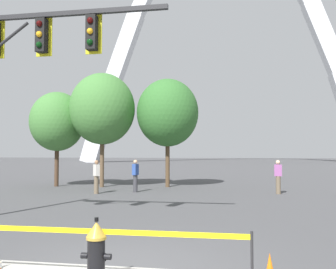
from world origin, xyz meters
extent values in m
cylinder|color=black|center=(-0.14, -0.71, 0.36)|extent=(0.26, 0.26, 0.62)
cylinder|color=#A8842D|center=(-0.14, -0.71, 0.69)|extent=(0.30, 0.30, 0.04)
cone|color=#A8842D|center=(-0.14, -0.71, 0.82)|extent=(0.30, 0.30, 0.22)
cylinder|color=black|center=(-0.14, -0.71, 0.96)|extent=(0.06, 0.06, 0.06)
cylinder|color=black|center=(-0.32, -0.71, 0.42)|extent=(0.10, 0.09, 0.09)
cylinder|color=black|center=(0.04, -0.71, 0.42)|extent=(0.10, 0.09, 0.09)
cylinder|color=black|center=(-0.14, -0.51, 0.33)|extent=(0.13, 0.14, 0.13)
cylinder|color=black|center=(-0.14, -0.43, 0.33)|extent=(0.15, 0.03, 0.15)
cylinder|color=#232326|center=(2.11, -0.65, 0.43)|extent=(0.04, 0.04, 0.86)
cube|color=yellow|center=(-0.47, -0.67, 0.78)|extent=(5.17, 0.04, 0.08)
cube|color=#232326|center=(-2.78, 2.91, 5.60)|extent=(6.20, 0.12, 0.12)
cylinder|color=#232326|center=(-4.02, 2.91, 5.05)|extent=(1.11, 0.08, 0.81)
cube|color=black|center=(-3.08, 2.91, 5.05)|extent=(0.26, 0.24, 0.90)
cube|color=gold|center=(-3.08, 3.05, 5.05)|extent=(0.44, 0.03, 1.04)
sphere|color=#360606|center=(-3.08, 2.78, 5.33)|extent=(0.16, 0.16, 0.16)
sphere|color=orange|center=(-3.08, 2.78, 5.05)|extent=(0.16, 0.16, 0.16)
sphere|color=black|center=(-3.08, 2.78, 4.77)|extent=(0.16, 0.16, 0.16)
cube|color=black|center=(-1.68, 2.91, 5.05)|extent=(0.26, 0.24, 0.90)
cube|color=gold|center=(-1.68, 3.05, 5.05)|extent=(0.44, 0.03, 1.04)
sphere|color=#360606|center=(-1.68, 2.78, 5.33)|extent=(0.16, 0.16, 0.16)
sphere|color=orange|center=(-1.68, 2.78, 5.05)|extent=(0.16, 0.16, 0.16)
sphere|color=black|center=(-1.68, 2.78, 4.77)|extent=(0.16, 0.16, 0.16)
cube|color=silver|center=(-23.29, 62.74, 8.04)|extent=(7.74, 3.18, 17.07)
cube|color=silver|center=(-18.63, 62.74, 22.52)|extent=(7.37, 2.84, 13.93)
cube|color=silver|center=(18.63, 62.74, 22.52)|extent=(7.37, 2.84, 13.93)
cylinder|color=#473323|center=(-8.10, 13.84, 1.17)|extent=(0.24, 0.24, 2.34)
ellipsoid|color=#427A38|center=(-8.10, 13.84, 3.75)|extent=(3.13, 3.13, 3.44)
cylinder|color=brown|center=(-5.35, 13.83, 1.39)|extent=(0.24, 0.24, 2.77)
ellipsoid|color=#427A38|center=(-5.35, 13.83, 4.43)|extent=(3.69, 3.69, 4.06)
cylinder|color=brown|center=(-1.70, 14.53, 1.32)|extent=(0.24, 0.24, 2.64)
ellipsoid|color=#336B2D|center=(-1.70, 14.53, 4.22)|extent=(3.52, 3.52, 3.87)
cylinder|color=#38383D|center=(-2.81, 11.61, 0.42)|extent=(0.22, 0.22, 0.84)
cube|color=#2D4C99|center=(-2.81, 11.61, 1.11)|extent=(0.28, 0.38, 0.54)
sphere|color=tan|center=(-2.81, 11.61, 1.49)|extent=(0.20, 0.20, 0.20)
cylinder|color=brown|center=(4.03, 11.96, 0.42)|extent=(0.22, 0.22, 0.84)
cube|color=#995193|center=(4.03, 11.96, 1.11)|extent=(0.36, 0.24, 0.54)
sphere|color=beige|center=(4.03, 11.96, 1.49)|extent=(0.20, 0.20, 0.20)
cylinder|color=brown|center=(-4.46, 10.65, 0.42)|extent=(0.22, 0.22, 0.84)
cube|color=beige|center=(-4.46, 10.65, 1.11)|extent=(0.38, 0.38, 0.54)
sphere|color=#936B4C|center=(-4.46, 10.65, 1.49)|extent=(0.20, 0.20, 0.20)
camera|label=1|loc=(1.83, -5.93, 1.96)|focal=39.10mm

